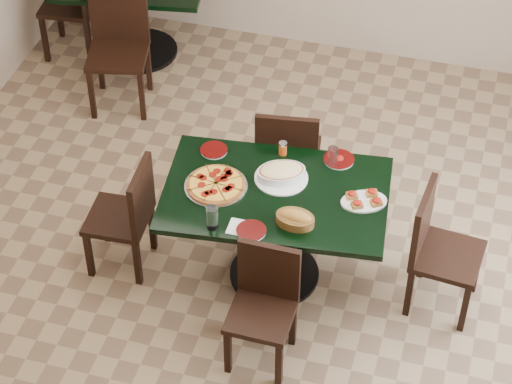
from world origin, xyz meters
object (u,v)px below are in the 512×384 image
(pepperoni_pizza, at_px, (216,185))
(chair_far, at_px, (288,154))
(lasagna_casserole, at_px, (281,173))
(bruschetta_platter, at_px, (364,200))
(main_table, at_px, (275,213))
(bread_basket, at_px, (295,219))
(back_chair_near, at_px, (119,40))
(chair_near, at_px, (264,300))
(chair_right, at_px, (436,245))
(chair_left, at_px, (129,212))

(pepperoni_pizza, bearing_deg, chair_far, 68.03)
(lasagna_casserole, bearing_deg, pepperoni_pizza, -179.01)
(pepperoni_pizza, bearing_deg, bruschetta_platter, 6.85)
(lasagna_casserole, bearing_deg, main_table, -115.61)
(bread_basket, bearing_deg, back_chair_near, 140.23)
(back_chair_near, height_order, bread_basket, back_chair_near)
(chair_near, bearing_deg, back_chair_near, 129.83)
(main_table, relative_size, back_chair_near, 1.52)
(main_table, xyz_separation_m, pepperoni_pizza, (-0.37, -0.05, 0.20))
(lasagna_casserole, bearing_deg, bruschetta_platter, -33.09)
(chair_right, xyz_separation_m, lasagna_casserole, (-1.01, 0.06, 0.30))
(bruschetta_platter, bearing_deg, chair_right, -21.83)
(chair_left, bearing_deg, chair_near, 62.95)
(back_chair_near, bearing_deg, main_table, -55.79)
(chair_left, height_order, lasagna_casserole, lasagna_casserole)
(lasagna_casserole, distance_m, bruschetta_platter, 0.54)
(chair_far, xyz_separation_m, bruschetta_platter, (0.62, -0.60, 0.27))
(back_chair_near, height_order, pepperoni_pizza, back_chair_near)
(chair_right, bearing_deg, chair_far, 67.70)
(main_table, distance_m, lasagna_casserole, 0.26)
(bread_basket, height_order, bruschetta_platter, bread_basket)
(pepperoni_pizza, xyz_separation_m, bruschetta_platter, (0.91, 0.11, 0.01))
(main_table, bearing_deg, pepperoni_pizza, -177.71)
(chair_near, bearing_deg, lasagna_casserole, 98.02)
(chair_far, height_order, bread_basket, chair_far)
(chair_left, bearing_deg, pepperoni_pizza, 96.04)
(bruschetta_platter, bearing_deg, bread_basket, -164.89)
(lasagna_casserole, bearing_deg, bread_basket, -88.99)
(main_table, distance_m, bread_basket, 0.37)
(chair_near, relative_size, back_chair_near, 0.83)
(chair_far, bearing_deg, lasagna_casserole, 91.14)
(main_table, height_order, pepperoni_pizza, pepperoni_pizza)
(pepperoni_pizza, bearing_deg, lasagna_casserole, 26.29)
(chair_left, distance_m, bruschetta_platter, 1.52)
(chair_right, xyz_separation_m, bread_basket, (-0.83, -0.31, 0.30))
(chair_near, height_order, pepperoni_pizza, chair_near)
(chair_left, height_order, bruschetta_platter, chair_left)
(back_chair_near, xyz_separation_m, lasagna_casserole, (1.67, -1.44, 0.25))
(bruschetta_platter, bearing_deg, chair_left, 163.89)
(chair_left, relative_size, bread_basket, 3.40)
(main_table, xyz_separation_m, chair_left, (-0.94, -0.15, -0.10))
(lasagna_casserole, bearing_deg, chair_near, -107.99)
(lasagna_casserole, xyz_separation_m, bread_basket, (0.18, -0.36, -0.01))
(chair_near, height_order, lasagna_casserole, lasagna_casserole)
(chair_far, relative_size, bread_basket, 3.64)
(main_table, distance_m, chair_left, 0.95)
(chair_far, height_order, bruschetta_platter, chair_far)
(chair_near, bearing_deg, chair_left, 156.68)
(bruschetta_platter, bearing_deg, chair_far, 112.57)
(chair_near, height_order, chair_right, chair_right)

